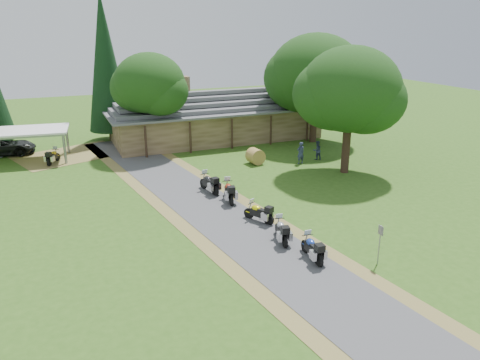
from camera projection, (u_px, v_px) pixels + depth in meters
name	position (u px, v px, depth m)	size (l,w,h in m)	color
ground	(264.00, 248.00, 24.39)	(120.00, 120.00, 0.00)	#315718
driveway	(227.00, 221.00, 27.70)	(46.00, 46.00, 0.00)	#4A4A4C
lodge	(215.00, 114.00, 46.77)	(21.40, 9.40, 4.90)	brown
carport	(31.00, 145.00, 39.46)	(6.21, 4.14, 2.69)	white
car_dark_suv	(2.00, 142.00, 41.16)	(5.96, 2.54, 2.28)	black
motorcycle_row_a	(312.00, 247.00, 23.04)	(1.95, 0.63, 1.33)	#213B9B
motorcycle_row_b	(281.00, 230.00, 24.98)	(1.95, 0.64, 1.34)	#A2A3A9
motorcycle_row_c	(259.00, 212.00, 27.43)	(1.89, 0.62, 1.29)	#EAE709
motorcycle_row_d	(229.00, 190.00, 30.61)	(2.14, 0.70, 1.47)	#BB3621
motorcycle_row_e	(209.00, 182.00, 32.20)	(2.12, 0.69, 1.45)	black
motorcycle_carport_a	(53.00, 156.00, 38.83)	(1.92, 0.63, 1.31)	yellow
person_a	(301.00, 151.00, 38.64)	(0.62, 0.44, 2.17)	#2E3554
person_b	(317.00, 149.00, 39.83)	(0.54, 0.39, 1.91)	#2E3554
hay_bale	(255.00, 156.00, 38.75)	(1.29, 1.29, 1.18)	olive
sign_post	(379.00, 245.00, 22.46)	(0.37, 0.06, 2.06)	gray
oak_lodge_left	(150.00, 97.00, 40.88)	(6.16, 6.16, 9.98)	#183710
oak_lodge_right	(315.00, 88.00, 44.48)	(8.96, 8.96, 10.53)	#183710
oak_driveway	(349.00, 106.00, 35.11)	(7.55, 7.55, 10.43)	#183710
cedar_near	(106.00, 68.00, 44.53)	(4.06, 4.06, 14.11)	black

